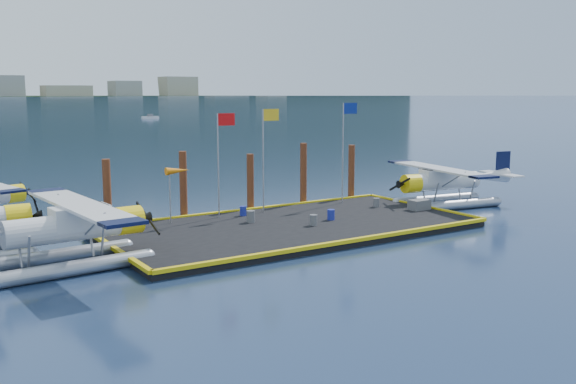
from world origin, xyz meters
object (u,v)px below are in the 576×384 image
object	(u,v)px
seaplane_d	(443,184)
drum_3	(313,220)
flagpole_blue	(345,137)
seaplane_a	(71,232)
drum_0	(251,216)
piling_0	(107,195)
flagpole_red	(221,149)
drum_1	(331,215)
crate	(419,205)
piling_3	(303,176)
piling_1	(183,187)
drum_5	(243,211)
piling_4	(351,174)
drum_4	(376,202)
piling_2	(250,184)
windsock	(177,172)
flagpole_yellow	(266,144)

from	to	relation	value
seaplane_d	drum_3	bearing A→B (deg)	107.96
drum_3	flagpole_blue	xyz separation A→B (m)	(5.90, 4.84, 3.99)
seaplane_a	drum_0	xyz separation A→B (m)	(10.48, 2.74, -0.91)
piling_0	flagpole_red	bearing A→B (deg)	-14.46
seaplane_a	drum_1	size ratio (longest dim) A/B	17.86
crate	piling_3	bearing A→B (deg)	126.24
flagpole_red	piling_1	size ratio (longest dim) A/B	1.43
drum_5	piling_0	size ratio (longest dim) A/B	0.14
piling_3	piling_4	xyz separation A→B (m)	(4.00, 0.00, -0.15)
drum_0	drum_4	distance (m)	9.04
drum_4	seaplane_d	bearing A→B (deg)	-7.98
drum_0	drum_5	xyz separation A→B (m)	(0.57, 1.93, -0.05)
drum_4	drum_5	xyz separation A→B (m)	(-8.47, 2.06, -0.00)
drum_3	piling_2	world-z (taller)	piling_2
drum_0	piling_0	world-z (taller)	piling_0
drum_3	crate	xyz separation A→B (m)	(8.20, 0.30, 0.01)
piling_3	drum_1	bearing A→B (deg)	-109.06
flagpole_red	piling_0	size ratio (longest dim) A/B	1.50
drum_3	flagpole_blue	distance (m)	8.61
drum_3	drum_0	bearing A→B (deg)	133.34
seaplane_d	piling_1	distance (m)	17.17
seaplane_a	piling_2	world-z (taller)	piling_2
drum_1	piling_4	xyz separation A→B (m)	(5.98, 5.72, 1.30)
drum_5	piling_1	xyz separation A→B (m)	(-2.91, 1.92, 1.42)
windsock	flagpole_red	bearing A→B (deg)	0.00
piling_0	drum_3	bearing A→B (deg)	-34.72
drum_0	piling_1	size ratio (longest dim) A/B	0.16
seaplane_d	piling_3	xyz separation A→B (m)	(-8.00, 4.69, 0.61)
seaplane_a	drum_0	world-z (taller)	seaplane_a
drum_1	flagpole_blue	bearing A→B (deg)	44.65
piling_3	flagpole_red	bearing A→B (deg)	-166.75
drum_1	flagpole_red	size ratio (longest dim) A/B	0.10
piling_1	flagpole_blue	bearing A→B (deg)	-8.51
seaplane_a	piling_2	size ratio (longest dim) A/B	2.79
drum_1	drum_3	xyz separation A→B (m)	(-1.72, -0.72, 0.00)
drum_1	flagpole_yellow	world-z (taller)	flagpole_yellow
drum_1	drum_4	xyz separation A→B (m)	(4.86, 1.75, -0.01)
drum_4	piling_4	bearing A→B (deg)	74.36
drum_1	flagpole_blue	distance (m)	7.10
drum_5	seaplane_d	bearing A→B (deg)	-11.55
seaplane_a	drum_5	bearing A→B (deg)	108.79
piling_0	piling_2	xyz separation A→B (m)	(9.00, 0.00, -0.10)
seaplane_a	seaplane_d	xyz separation A→B (m)	(24.64, 1.89, -0.09)
piling_2	seaplane_d	bearing A→B (deg)	-21.36
flagpole_yellow	piling_2	world-z (taller)	flagpole_yellow
drum_4	flagpole_red	distance (m)	10.64
seaplane_a	windsock	size ratio (longest dim) A/B	3.39
drum_0	piling_2	distance (m)	4.56
drum_4	piling_1	bearing A→B (deg)	160.75
drum_3	piling_1	distance (m)	8.16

